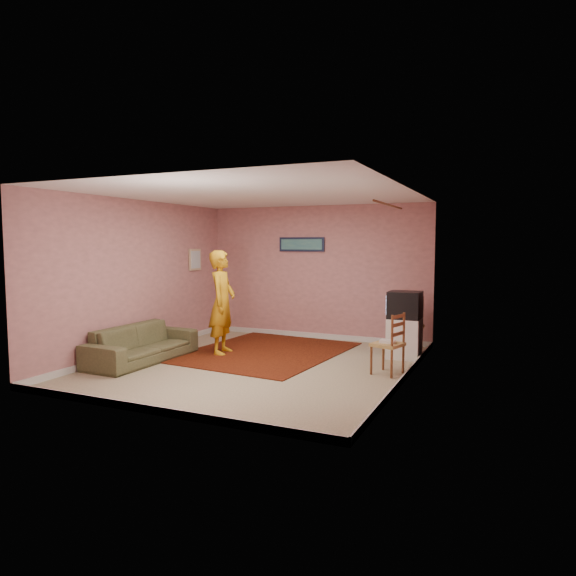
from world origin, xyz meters
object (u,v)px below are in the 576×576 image
at_px(tv_cabinet, 404,338).
at_px(chair_a, 407,319).
at_px(crt_tv, 405,305).
at_px(chair_b, 388,337).
at_px(sofa, 142,344).
at_px(person, 222,302).

xyz_separation_m(tv_cabinet, chair_a, (-0.03, 0.31, 0.28)).
xyz_separation_m(tv_cabinet, crt_tv, (-0.01, 0.00, 0.55)).
height_order(crt_tv, chair_b, crt_tv).
height_order(tv_cabinet, chair_a, chair_a).
distance_m(sofa, person, 1.46).
distance_m(crt_tv, chair_b, 1.19).
bearing_deg(chair_a, crt_tv, -66.96).
bearing_deg(chair_b, crt_tv, -164.39).
height_order(chair_a, sofa, chair_a).
relative_size(crt_tv, chair_b, 1.07).
height_order(tv_cabinet, person, person).
relative_size(crt_tv, person, 0.30).
bearing_deg(tv_cabinet, crt_tv, 179.60).
bearing_deg(crt_tv, tv_cabinet, -0.00).
bearing_deg(chair_b, person, -78.27).
bearing_deg(sofa, crt_tv, -61.61).
xyz_separation_m(chair_a, sofa, (-3.72, -2.26, -0.32)).
relative_size(chair_b, person, 0.28).
distance_m(crt_tv, person, 3.03).
height_order(sofa, person, person).
bearing_deg(sofa, tv_cabinet, -61.64).
height_order(tv_cabinet, crt_tv, crt_tv).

